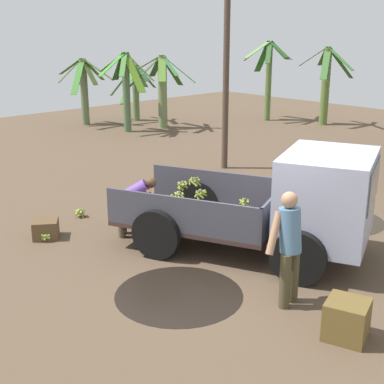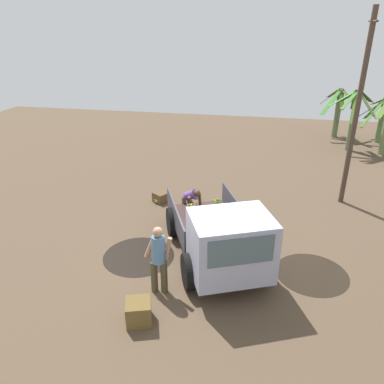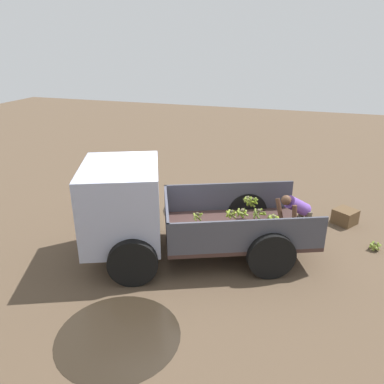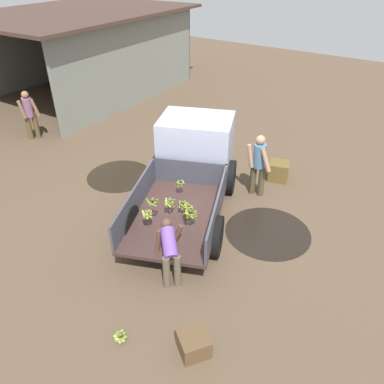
{
  "view_description": "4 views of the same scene",
  "coord_description": "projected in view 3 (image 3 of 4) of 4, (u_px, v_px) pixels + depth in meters",
  "views": [
    {
      "loc": [
        5.27,
        -7.02,
        3.95
      ],
      "look_at": [
        -1.74,
        -0.37,
        0.94
      ],
      "focal_mm": 50.0,
      "sensor_mm": 36.0,
      "label": 1
    },
    {
      "loc": [
        8.1,
        1.06,
        5.95
      ],
      "look_at": [
        -1.3,
        -0.79,
        1.6
      ],
      "focal_mm": 35.0,
      "sensor_mm": 36.0,
      "label": 2
    },
    {
      "loc": [
        -2.67,
        6.4,
        4.12
      ],
      "look_at": [
        -0.38,
        -0.79,
        1.03
      ],
      "focal_mm": 35.0,
      "sensor_mm": 36.0,
      "label": 3
    },
    {
      "loc": [
        -6.8,
        -4.51,
        5.54
      ],
      "look_at": [
        -1.29,
        -0.68,
        1.17
      ],
      "focal_mm": 35.0,
      "sensor_mm": 36.0,
      "label": 4
    }
  ],
  "objects": [
    {
      "name": "cargo_truck",
      "position": [
        147.0,
        209.0,
        7.33
      ],
      "size": [
        4.83,
        3.46,
        1.95
      ],
      "rotation": [
        0.0,
        0.0,
        0.4
      ],
      "color": "#3E2A26",
      "rests_on": "ground"
    },
    {
      "name": "banana_bunch_on_ground_0",
      "position": [
        337.0,
        217.0,
        9.11
      ],
      "size": [
        0.26,
        0.26,
        0.2
      ],
      "color": "brown",
      "rests_on": "ground"
    },
    {
      "name": "mud_patch_0",
      "position": [
        118.0,
        336.0,
        5.6
      ],
      "size": [
        1.87,
        1.87,
        0.01
      ],
      "primitive_type": "cylinder",
      "color": "black",
      "rests_on": "ground"
    },
    {
      "name": "mud_patch_1",
      "position": [
        201.0,
        210.0,
        9.74
      ],
      "size": [
        1.98,
        1.98,
        0.01
      ],
      "primitive_type": "cylinder",
      "color": "black",
      "rests_on": "ground"
    },
    {
      "name": "banana_bunch_on_ground_1",
      "position": [
        375.0,
        245.0,
        7.85
      ],
      "size": [
        0.25,
        0.25,
        0.19
      ],
      "color": "brown",
      "rests_on": "ground"
    },
    {
      "name": "wooden_crate_1",
      "position": [
        103.0,
        201.0,
        9.59
      ],
      "size": [
        0.67,
        0.67,
        0.52
      ],
      "primitive_type": "cube",
      "rotation": [
        0.0,
        0.0,
        1.88
      ],
      "color": "brown",
      "rests_on": "ground"
    },
    {
      "name": "wooden_crate_0",
      "position": [
        345.0,
        217.0,
        8.97
      ],
      "size": [
        0.65,
        0.65,
        0.36
      ],
      "primitive_type": "cube",
      "rotation": [
        0.0,
        0.0,
        0.96
      ],
      "color": "brown",
      "rests_on": "ground"
    },
    {
      "name": "person_foreground_visitor",
      "position": [
        138.0,
        183.0,
        8.88
      ],
      "size": [
        0.4,
        0.71,
        1.73
      ],
      "rotation": [
        0.0,
        0.0,
        3.26
      ],
      "color": "#49422B",
      "rests_on": "ground"
    },
    {
      "name": "ground",
      "position": [
        164.0,
        248.0,
        7.96
      ],
      "size": [
        36.0,
        36.0,
        0.0
      ],
      "primitive_type": "plane",
      "color": "brown"
    },
    {
      "name": "person_worker_loading",
      "position": [
        297.0,
        213.0,
        7.91
      ],
      "size": [
        0.84,
        0.74,
        1.19
      ],
      "rotation": [
        0.0,
        0.0,
        0.8
      ],
      "color": "brown",
      "rests_on": "ground"
    }
  ]
}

